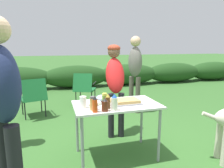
{
  "coord_description": "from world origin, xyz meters",
  "views": [
    {
      "loc": [
        -0.75,
        -2.38,
        1.48
      ],
      "look_at": [
        0.11,
        0.58,
        0.89
      ],
      "focal_mm": 32.0,
      "sensor_mm": 36.0,
      "label": 1
    }
  ],
  "objects_px": {
    "paper_cup_stack": "(83,102)",
    "camp_chair_near_hedge": "(34,96)",
    "relish_jar": "(105,100)",
    "folding_table": "(116,109)",
    "plate_stack": "(93,103)",
    "mixing_bowl": "(103,98)",
    "spice_jar": "(93,103)",
    "hot_sauce_bottle": "(95,104)",
    "beer_bottle": "(108,102)",
    "standing_person_in_navy_coat": "(3,99)",
    "mayo_bottle": "(114,103)",
    "camp_chair_green_behind_table": "(84,87)",
    "food_tray": "(125,102)",
    "bbq_sauce_bottle": "(105,105)",
    "standing_person_with_beanie": "(115,78)",
    "standing_person_in_olive_jacket": "(135,67)"
  },
  "relations": [
    {
      "from": "folding_table",
      "to": "plate_stack",
      "type": "xyz_separation_m",
      "value": [
        -0.3,
        0.06,
        0.09
      ]
    },
    {
      "from": "plate_stack",
      "to": "relish_jar",
      "type": "relative_size",
      "value": 1.25
    },
    {
      "from": "standing_person_in_navy_coat",
      "to": "beer_bottle",
      "type": "bearing_deg",
      "value": -103.63
    },
    {
      "from": "standing_person_with_beanie",
      "to": "camp_chair_near_hedge",
      "type": "bearing_deg",
      "value": 144.84
    },
    {
      "from": "food_tray",
      "to": "plate_stack",
      "type": "xyz_separation_m",
      "value": [
        -0.41,
        0.08,
        -0.01
      ]
    },
    {
      "from": "paper_cup_stack",
      "to": "relish_jar",
      "type": "relative_size",
      "value": 0.86
    },
    {
      "from": "plate_stack",
      "to": "folding_table",
      "type": "bearing_deg",
      "value": -11.99
    },
    {
      "from": "relish_jar",
      "to": "camp_chair_near_hedge",
      "type": "xyz_separation_m",
      "value": [
        -1.02,
        1.98,
        -0.35
      ]
    },
    {
      "from": "mixing_bowl",
      "to": "beer_bottle",
      "type": "distance_m",
      "value": 0.35
    },
    {
      "from": "bbq_sauce_bottle",
      "to": "standing_person_with_beanie",
      "type": "bearing_deg",
      "value": 66.27
    },
    {
      "from": "beer_bottle",
      "to": "mayo_bottle",
      "type": "relative_size",
      "value": 0.92
    },
    {
      "from": "standing_person_in_navy_coat",
      "to": "camp_chair_near_hedge",
      "type": "distance_m",
      "value": 2.54
    },
    {
      "from": "folding_table",
      "to": "relish_jar",
      "type": "bearing_deg",
      "value": -162.17
    },
    {
      "from": "relish_jar",
      "to": "spice_jar",
      "type": "relative_size",
      "value": 1.02
    },
    {
      "from": "paper_cup_stack",
      "to": "camp_chair_near_hedge",
      "type": "bearing_deg",
      "value": 110.84
    },
    {
      "from": "bbq_sauce_bottle",
      "to": "standing_person_in_navy_coat",
      "type": "bearing_deg",
      "value": -162.23
    },
    {
      "from": "relish_jar",
      "to": "beer_bottle",
      "type": "xyz_separation_m",
      "value": [
        0.02,
        -0.11,
        0.01
      ]
    },
    {
      "from": "beer_bottle",
      "to": "hot_sauce_bottle",
      "type": "distance_m",
      "value": 0.2
    },
    {
      "from": "relish_jar",
      "to": "standing_person_with_beanie",
      "type": "bearing_deg",
      "value": 63.76
    },
    {
      "from": "hot_sauce_bottle",
      "to": "beer_bottle",
      "type": "bearing_deg",
      "value": 27.28
    },
    {
      "from": "mixing_bowl",
      "to": "beer_bottle",
      "type": "bearing_deg",
      "value": -93.31
    },
    {
      "from": "food_tray",
      "to": "paper_cup_stack",
      "type": "height_order",
      "value": "paper_cup_stack"
    },
    {
      "from": "standing_person_in_olive_jacket",
      "to": "standing_person_in_navy_coat",
      "type": "height_order",
      "value": "standing_person_in_navy_coat"
    },
    {
      "from": "mixing_bowl",
      "to": "spice_jar",
      "type": "relative_size",
      "value": 1.16
    },
    {
      "from": "folding_table",
      "to": "mixing_bowl",
      "type": "bearing_deg",
      "value": 125.66
    },
    {
      "from": "food_tray",
      "to": "mixing_bowl",
      "type": "bearing_deg",
      "value": 138.86
    },
    {
      "from": "mixing_bowl",
      "to": "mayo_bottle",
      "type": "distance_m",
      "value": 0.45
    },
    {
      "from": "paper_cup_stack",
      "to": "mayo_bottle",
      "type": "distance_m",
      "value": 0.39
    },
    {
      "from": "bbq_sauce_bottle",
      "to": "relish_jar",
      "type": "bearing_deg",
      "value": 76.99
    },
    {
      "from": "mixing_bowl",
      "to": "standing_person_in_olive_jacket",
      "type": "height_order",
      "value": "standing_person_in_olive_jacket"
    },
    {
      "from": "spice_jar",
      "to": "beer_bottle",
      "type": "height_order",
      "value": "beer_bottle"
    },
    {
      "from": "plate_stack",
      "to": "spice_jar",
      "type": "bearing_deg",
      "value": -99.33
    },
    {
      "from": "folding_table",
      "to": "plate_stack",
      "type": "bearing_deg",
      "value": 168.01
    },
    {
      "from": "mixing_bowl",
      "to": "camp_chair_green_behind_table",
      "type": "distance_m",
      "value": 2.31
    },
    {
      "from": "spice_jar",
      "to": "standing_person_in_navy_coat",
      "type": "distance_m",
      "value": 0.96
    },
    {
      "from": "spice_jar",
      "to": "mayo_bottle",
      "type": "height_order",
      "value": "mayo_bottle"
    },
    {
      "from": "folding_table",
      "to": "standing_person_with_beanie",
      "type": "xyz_separation_m",
      "value": [
        0.19,
        0.68,
        0.3
      ]
    },
    {
      "from": "paper_cup_stack",
      "to": "camp_chair_green_behind_table",
      "type": "relative_size",
      "value": 0.17
    },
    {
      "from": "plate_stack",
      "to": "beer_bottle",
      "type": "xyz_separation_m",
      "value": [
        0.14,
        -0.22,
        0.07
      ]
    },
    {
      "from": "standing_person_in_navy_coat",
      "to": "folding_table",
      "type": "bearing_deg",
      "value": -99.51
    },
    {
      "from": "relish_jar",
      "to": "standing_person_with_beanie",
      "type": "distance_m",
      "value": 0.83
    },
    {
      "from": "relish_jar",
      "to": "camp_chair_green_behind_table",
      "type": "relative_size",
      "value": 0.2
    },
    {
      "from": "mayo_bottle",
      "to": "bbq_sauce_bottle",
      "type": "bearing_deg",
      "value": 175.99
    },
    {
      "from": "mayo_bottle",
      "to": "folding_table",
      "type": "bearing_deg",
      "value": 67.59
    },
    {
      "from": "folding_table",
      "to": "standing_person_in_olive_jacket",
      "type": "bearing_deg",
      "value": 60.23
    },
    {
      "from": "bbq_sauce_bottle",
      "to": "folding_table",
      "type": "bearing_deg",
      "value": 48.47
    },
    {
      "from": "hot_sauce_bottle",
      "to": "camp_chair_near_hedge",
      "type": "height_order",
      "value": "hot_sauce_bottle"
    },
    {
      "from": "food_tray",
      "to": "mayo_bottle",
      "type": "xyz_separation_m",
      "value": [
        -0.21,
        -0.23,
        0.07
      ]
    },
    {
      "from": "plate_stack",
      "to": "hot_sauce_bottle",
      "type": "xyz_separation_m",
      "value": [
        -0.03,
        -0.32,
        0.07
      ]
    },
    {
      "from": "bbq_sauce_bottle",
      "to": "hot_sauce_bottle",
      "type": "xyz_separation_m",
      "value": [
        -0.12,
        -0.01,
        0.02
      ]
    }
  ]
}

